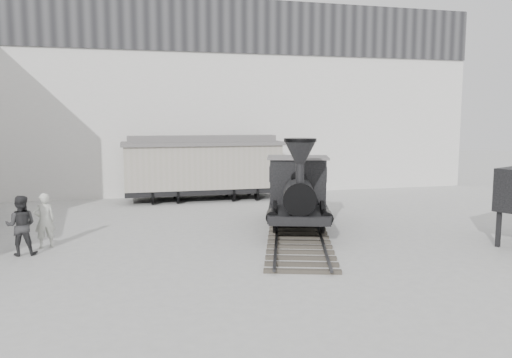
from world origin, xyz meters
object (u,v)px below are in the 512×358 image
object	(u,v)px
visitor_a	(45,220)
boxcar	(203,166)
locomotive	(298,196)
visitor_b	(21,225)

from	to	relation	value
visitor_a	boxcar	bearing A→B (deg)	-144.94
locomotive	visitor_a	world-z (taller)	locomotive
locomotive	visitor_b	distance (m)	9.83
locomotive	boxcar	distance (m)	8.54
locomotive	visitor_b	world-z (taller)	locomotive
locomotive	boxcar	size ratio (longest dim) A/B	1.22
visitor_a	visitor_b	size ratio (longest dim) A/B	0.97
visitor_b	locomotive	bearing A→B (deg)	-170.85
locomotive	visitor_a	bearing A→B (deg)	-159.33
boxcar	visitor_a	distance (m)	10.93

